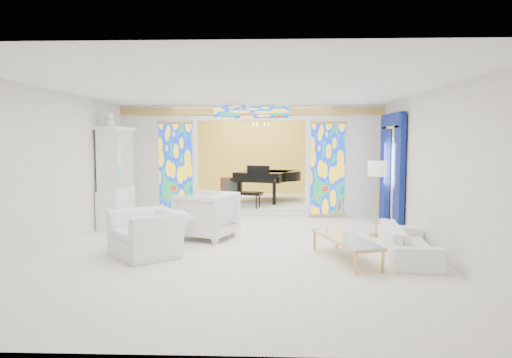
{
  "coord_description": "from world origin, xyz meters",
  "views": [
    {
      "loc": [
        0.56,
        -10.23,
        2.1
      ],
      "look_at": [
        0.18,
        0.2,
        1.18
      ],
      "focal_mm": 32.0,
      "sensor_mm": 36.0,
      "label": 1
    }
  ],
  "objects_px": {
    "china_cabinet": "(116,178)",
    "armchair_left": "(148,233)",
    "tv_console": "(231,186)",
    "armchair_right": "(206,215)",
    "grand_piano": "(270,176)",
    "sofa": "(408,242)",
    "coffee_table": "(346,239)"
  },
  "relations": [
    {
      "from": "china_cabinet",
      "to": "armchair_left",
      "type": "distance_m",
      "value": 3.3
    },
    {
      "from": "tv_console",
      "to": "china_cabinet",
      "type": "bearing_deg",
      "value": -139.52
    },
    {
      "from": "tv_console",
      "to": "armchair_right",
      "type": "bearing_deg",
      "value": -101.15
    },
    {
      "from": "armchair_left",
      "to": "grand_piano",
      "type": "height_order",
      "value": "grand_piano"
    },
    {
      "from": "armchair_left",
      "to": "grand_piano",
      "type": "xyz_separation_m",
      "value": [
        2.16,
        6.14,
        0.54
      ]
    },
    {
      "from": "sofa",
      "to": "grand_piano",
      "type": "height_order",
      "value": "grand_piano"
    },
    {
      "from": "china_cabinet",
      "to": "grand_piano",
      "type": "distance_m",
      "value": 4.97
    },
    {
      "from": "grand_piano",
      "to": "tv_console",
      "type": "relative_size",
      "value": 3.92
    },
    {
      "from": "grand_piano",
      "to": "coffee_table",
      "type": "bearing_deg",
      "value": -59.03
    },
    {
      "from": "china_cabinet",
      "to": "sofa",
      "type": "xyz_separation_m",
      "value": [
        6.17,
        -2.88,
        -0.88
      ]
    },
    {
      "from": "armchair_left",
      "to": "grand_piano",
      "type": "distance_m",
      "value": 6.53
    },
    {
      "from": "armchair_right",
      "to": "sofa",
      "type": "height_order",
      "value": "armchair_right"
    },
    {
      "from": "tv_console",
      "to": "grand_piano",
      "type": "bearing_deg",
      "value": 6.34
    },
    {
      "from": "armchair_right",
      "to": "coffee_table",
      "type": "xyz_separation_m",
      "value": [
        2.66,
        -1.66,
        -0.13
      ]
    },
    {
      "from": "armchair_right",
      "to": "grand_piano",
      "type": "distance_m",
      "value": 4.88
    },
    {
      "from": "sofa",
      "to": "coffee_table",
      "type": "bearing_deg",
      "value": 103.18
    },
    {
      "from": "sofa",
      "to": "tv_console",
      "type": "relative_size",
      "value": 2.66
    },
    {
      "from": "armchair_right",
      "to": "grand_piano",
      "type": "height_order",
      "value": "grand_piano"
    },
    {
      "from": "china_cabinet",
      "to": "coffee_table",
      "type": "distance_m",
      "value": 5.94
    },
    {
      "from": "coffee_table",
      "to": "grand_piano",
      "type": "relative_size",
      "value": 0.64
    },
    {
      "from": "armchair_left",
      "to": "sofa",
      "type": "height_order",
      "value": "armchair_left"
    },
    {
      "from": "armchair_left",
      "to": "tv_console",
      "type": "distance_m",
      "value": 5.9
    },
    {
      "from": "armchair_right",
      "to": "grand_piano",
      "type": "bearing_deg",
      "value": -173.54
    },
    {
      "from": "china_cabinet",
      "to": "tv_console",
      "type": "xyz_separation_m",
      "value": [
        2.52,
        2.99,
        -0.5
      ]
    },
    {
      "from": "armchair_left",
      "to": "coffee_table",
      "type": "height_order",
      "value": "armchair_left"
    },
    {
      "from": "armchair_left",
      "to": "grand_piano",
      "type": "relative_size",
      "value": 0.42
    },
    {
      "from": "armchair_left",
      "to": "sofa",
      "type": "distance_m",
      "value": 4.64
    },
    {
      "from": "grand_piano",
      "to": "tv_console",
      "type": "distance_m",
      "value": 1.26
    },
    {
      "from": "armchair_right",
      "to": "coffee_table",
      "type": "distance_m",
      "value": 3.14
    },
    {
      "from": "china_cabinet",
      "to": "coffee_table",
      "type": "xyz_separation_m",
      "value": [
        5.05,
        -3.02,
        -0.8
      ]
    },
    {
      "from": "china_cabinet",
      "to": "sofa",
      "type": "distance_m",
      "value": 6.86
    },
    {
      "from": "armchair_left",
      "to": "sofa",
      "type": "xyz_separation_m",
      "value": [
        4.63,
        -0.05,
        -0.11
      ]
    }
  ]
}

